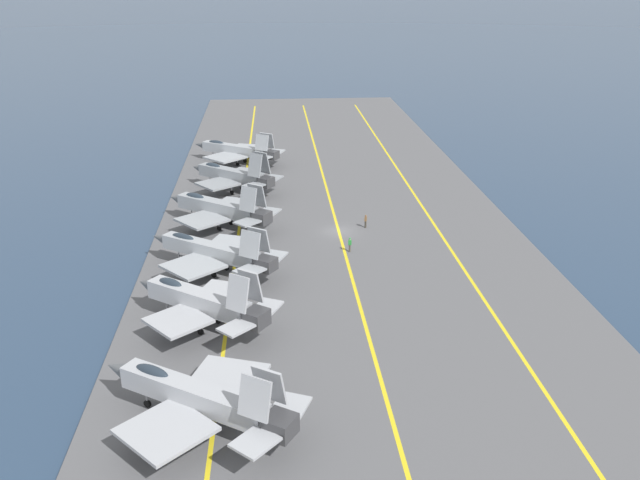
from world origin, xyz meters
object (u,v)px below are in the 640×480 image
object	(u,v)px
parked_jet_second	(201,301)
parked_jet_third	(213,251)
parked_jet_nearest	(197,397)
parked_jet_fifth	(233,175)
crew_brown_vest	(366,221)
parked_jet_fourth	(219,208)
parked_jet_sixth	(237,150)
crew_green_vest	(350,244)

from	to	relation	value
parked_jet_second	parked_jet_third	world-z (taller)	parked_jet_second
parked_jet_nearest	parked_jet_third	xyz separation A→B (m)	(27.44, 0.75, -0.05)
parked_jet_fifth	crew_brown_vest	distance (m)	24.55
parked_jet_fifth	parked_jet_nearest	bearing A→B (deg)	179.90
parked_jet_second	parked_jet_fourth	distance (m)	26.80
crew_brown_vest	parked_jet_fifth	bearing A→B (deg)	46.80
parked_jet_second	crew_brown_vest	size ratio (longest dim) A/B	8.24
parked_jet_third	crew_brown_vest	distance (m)	22.59
parked_jet_nearest	parked_jet_sixth	size ratio (longest dim) A/B	0.99
crew_brown_vest	crew_green_vest	size ratio (longest dim) A/B	0.99
parked_jet_fifth	parked_jet_second	bearing A→B (deg)	178.49
crew_brown_vest	parked_jet_third	bearing A→B (deg)	123.91
parked_jet_nearest	parked_jet_fifth	bearing A→B (deg)	-0.10
parked_jet_fourth	parked_jet_fifth	bearing A→B (deg)	-4.19
parked_jet_second	parked_jet_fourth	bearing A→B (deg)	-0.02
parked_jet_sixth	crew_brown_vest	size ratio (longest dim) A/B	9.19
crew_brown_vest	crew_green_vest	world-z (taller)	crew_green_vest
parked_jet_nearest	parked_jet_second	size ratio (longest dim) A/B	1.10
parked_jet_nearest	crew_brown_vest	bearing A→B (deg)	-24.17
crew_green_vest	parked_jet_sixth	bearing A→B (deg)	20.10
parked_jet_fourth	parked_jet_sixth	xyz separation A→B (m)	(30.73, -1.14, -0.18)
parked_jet_second	parked_jet_sixth	world-z (taller)	parked_jet_second
parked_jet_third	parked_jet_fourth	xyz separation A→B (m)	(14.45, 0.24, 0.01)
parked_jet_third	parked_jet_fifth	distance (m)	29.35
parked_jet_sixth	crew_brown_vest	bearing A→B (deg)	-151.36
parked_jet_third	crew_brown_vest	world-z (taller)	parked_jet_third
parked_jet_nearest	parked_jet_second	xyz separation A→B (m)	(15.09, 1.00, 0.15)
parked_jet_second	parked_jet_fifth	world-z (taller)	parked_jet_second
parked_jet_fourth	parked_jet_sixth	distance (m)	30.75
parked_jet_fourth	crew_green_vest	xyz separation A→B (m)	(-9.76, -15.95, -1.59)
parked_jet_fourth	crew_green_vest	size ratio (longest dim) A/B	8.62
parked_jet_fourth	crew_brown_vest	bearing A→B (deg)	-95.66
parked_jet_third	crew_green_vest	distance (m)	16.47
crew_green_vest	parked_jet_second	bearing A→B (deg)	136.87
parked_jet_fifth	crew_green_vest	bearing A→B (deg)	-148.91
parked_jet_fourth	parked_jet_third	bearing A→B (deg)	-179.05
parked_jet_second	parked_jet_third	xyz separation A→B (m)	(12.35, -0.25, -0.20)
parked_jet_second	crew_brown_vest	distance (m)	31.36
parked_jet_fourth	crew_brown_vest	distance (m)	19.11
parked_jet_fourth	crew_green_vest	world-z (taller)	parked_jet_fourth
parked_jet_fourth	parked_jet_second	bearing A→B (deg)	179.98
parked_jet_sixth	crew_brown_vest	xyz separation A→B (m)	(-32.60, -17.81, -1.42)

